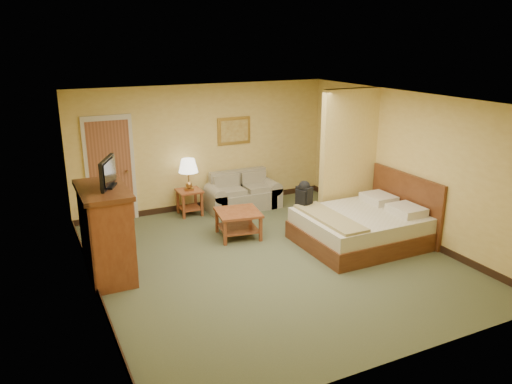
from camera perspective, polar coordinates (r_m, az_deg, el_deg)
floor at (r=8.27m, az=1.64°, el=-7.70°), size 6.00×6.00×0.00m
ceiling at (r=7.55m, az=1.81°, el=10.50°), size 6.00×6.00×0.00m
back_wall at (r=10.48m, az=-5.91°, el=5.10°), size 5.50×0.02×2.60m
left_wall at (r=7.03m, az=-18.58°, el=-1.80°), size 0.02×6.00×2.60m
right_wall at (r=9.37m, az=16.83°, el=2.99°), size 0.02×6.00×2.60m
partition at (r=9.68m, az=10.53°, el=3.89°), size 1.20×0.15×2.60m
door at (r=10.03m, az=-16.30°, el=2.37°), size 0.94×0.16×2.10m
baseboard at (r=10.80m, az=-5.69°, el=-1.35°), size 5.50×0.02×0.12m
loveseat at (r=10.61m, az=-1.55°, el=-0.52°), size 1.55×0.72×0.78m
side_table at (r=10.26m, az=-7.61°, el=-0.74°), size 0.48×0.48×0.53m
table_lamp at (r=10.07m, az=-7.76°, el=2.90°), size 0.39×0.39×0.65m
coffee_table at (r=9.05m, az=-2.05°, el=-3.04°), size 0.87×0.87×0.49m
wall_picture at (r=10.64m, az=-2.52°, el=7.00°), size 0.74×0.04×0.58m
dresser at (r=7.79m, az=-16.76°, el=-4.42°), size 0.69×1.31×1.40m
tv at (r=7.54m, az=-16.59°, el=2.04°), size 0.33×0.67×0.43m
bed at (r=9.00m, az=12.30°, el=-3.81°), size 2.11×1.80×1.16m
backpack at (r=9.01m, az=5.53°, el=-0.09°), size 0.27×0.32×0.47m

